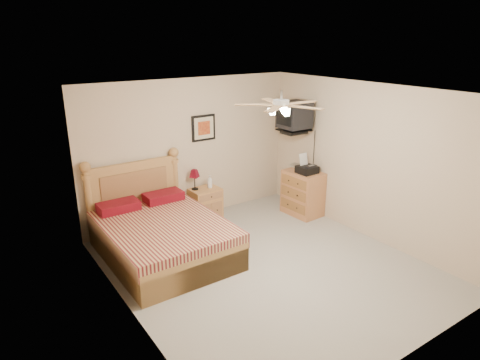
% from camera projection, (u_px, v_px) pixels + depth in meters
% --- Properties ---
extents(floor, '(4.50, 4.50, 0.00)m').
position_uv_depth(floor, '(267.00, 267.00, 6.17)').
color(floor, '#9C978D').
rests_on(floor, ground).
extents(ceiling, '(4.00, 4.50, 0.04)m').
position_uv_depth(ceiling, '(271.00, 92.00, 5.37)').
color(ceiling, white).
rests_on(ceiling, ground).
extents(wall_back, '(4.00, 0.04, 2.50)m').
position_uv_depth(wall_back, '(190.00, 150.00, 7.53)').
color(wall_back, '#CBB496').
rests_on(wall_back, ground).
extents(wall_front, '(4.00, 0.04, 2.50)m').
position_uv_depth(wall_front, '(417.00, 251.00, 4.01)').
color(wall_front, '#CBB496').
rests_on(wall_front, ground).
extents(wall_left, '(0.04, 4.50, 2.50)m').
position_uv_depth(wall_left, '(126.00, 220.00, 4.70)').
color(wall_left, '#CBB496').
rests_on(wall_left, ground).
extents(wall_right, '(0.04, 4.50, 2.50)m').
position_uv_depth(wall_right, '(367.00, 162.00, 6.84)').
color(wall_right, '#CBB496').
rests_on(wall_right, ground).
extents(bed, '(1.62, 2.12, 1.37)m').
position_uv_depth(bed, '(162.00, 215.00, 6.24)').
color(bed, '#BA8946').
rests_on(bed, ground).
extents(nightstand, '(0.54, 0.41, 0.57)m').
position_uv_depth(nightstand, '(205.00, 204.00, 7.72)').
color(nightstand, '#AC7645').
rests_on(nightstand, ground).
extents(table_lamp, '(0.24, 0.24, 0.37)m').
position_uv_depth(table_lamp, '(195.00, 180.00, 7.54)').
color(table_lamp, '#600918').
rests_on(table_lamp, nightstand).
extents(lotion_bottle, '(0.12, 0.12, 0.23)m').
position_uv_depth(lotion_bottle, '(210.00, 182.00, 7.65)').
color(lotion_bottle, white).
rests_on(lotion_bottle, nightstand).
extents(framed_picture, '(0.46, 0.04, 0.46)m').
position_uv_depth(framed_picture, '(204.00, 128.00, 7.54)').
color(framed_picture, black).
rests_on(framed_picture, wall_back).
extents(dresser, '(0.52, 0.72, 0.82)m').
position_uv_depth(dresser, '(303.00, 193.00, 7.88)').
color(dresser, '#BE713E').
rests_on(dresser, ground).
extents(fax_machine, '(0.33, 0.35, 0.34)m').
position_uv_depth(fax_machine, '(307.00, 164.00, 7.62)').
color(fax_machine, black).
rests_on(fax_machine, dresser).
extents(magazine_lower, '(0.24, 0.29, 0.02)m').
position_uv_depth(magazine_lower, '(295.00, 168.00, 7.93)').
color(magazine_lower, '#B9AD95').
rests_on(magazine_lower, dresser).
extents(magazine_upper, '(0.28, 0.32, 0.02)m').
position_uv_depth(magazine_upper, '(295.00, 166.00, 7.94)').
color(magazine_upper, gray).
rests_on(magazine_upper, magazine_lower).
extents(wall_tv, '(0.56, 0.46, 0.58)m').
position_uv_depth(wall_tv, '(301.00, 116.00, 7.57)').
color(wall_tv, black).
rests_on(wall_tv, wall_right).
extents(ceiling_fan, '(1.14, 1.14, 0.28)m').
position_uv_depth(ceiling_fan, '(281.00, 105.00, 5.25)').
color(ceiling_fan, silver).
rests_on(ceiling_fan, ceiling).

